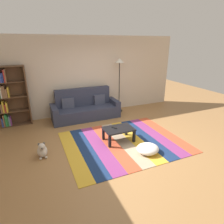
# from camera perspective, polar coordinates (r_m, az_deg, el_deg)

# --- Properties ---
(ground_plane) EXTENTS (14.00, 14.00, 0.00)m
(ground_plane) POSITION_cam_1_polar(r_m,az_deg,el_deg) (5.07, 2.16, -8.91)
(ground_plane) COLOR #9E7042
(back_wall) EXTENTS (6.80, 0.10, 2.70)m
(back_wall) POSITION_cam_1_polar(r_m,az_deg,el_deg) (6.91, -6.99, 10.72)
(back_wall) COLOR beige
(back_wall) RESTS_ON ground_plane
(rug) EXTENTS (3.01, 2.42, 0.01)m
(rug) POSITION_cam_1_polar(r_m,az_deg,el_deg) (5.06, 3.47, -8.92)
(rug) COLOR gold
(rug) RESTS_ON ground_plane
(couch) EXTENTS (2.26, 0.80, 1.00)m
(couch) POSITION_cam_1_polar(r_m,az_deg,el_deg) (6.58, -8.02, 1.07)
(couch) COLOR #2D3347
(couch) RESTS_ON ground_plane
(bookshelf) EXTENTS (0.90, 0.28, 1.84)m
(bookshelf) POSITION_cam_1_polar(r_m,az_deg,el_deg) (6.52, -28.72, 3.98)
(bookshelf) COLOR brown
(bookshelf) RESTS_ON ground_plane
(coffee_table) EXTENTS (0.77, 0.52, 0.36)m
(coffee_table) POSITION_cam_1_polar(r_m,az_deg,el_deg) (4.98, 1.98, -5.53)
(coffee_table) COLOR black
(coffee_table) RESTS_ON rug
(pouf) EXTENTS (0.53, 0.49, 0.21)m
(pouf) POSITION_cam_1_polar(r_m,az_deg,el_deg) (4.62, 10.65, -10.77)
(pouf) COLOR white
(pouf) RESTS_ON rug
(dog) EXTENTS (0.22, 0.35, 0.40)m
(dog) POSITION_cam_1_polar(r_m,az_deg,el_deg) (4.67, -20.20, -10.77)
(dog) COLOR beige
(dog) RESTS_ON ground_plane
(standing_lamp) EXTENTS (0.32, 0.32, 1.94)m
(standing_lamp) POSITION_cam_1_polar(r_m,az_deg,el_deg) (6.91, 2.26, 13.12)
(standing_lamp) COLOR black
(standing_lamp) RESTS_ON ground_plane
(tv_remote) EXTENTS (0.10, 0.15, 0.02)m
(tv_remote) POSITION_cam_1_polar(r_m,az_deg,el_deg) (4.96, 0.62, -4.70)
(tv_remote) COLOR black
(tv_remote) RESTS_ON coffee_table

